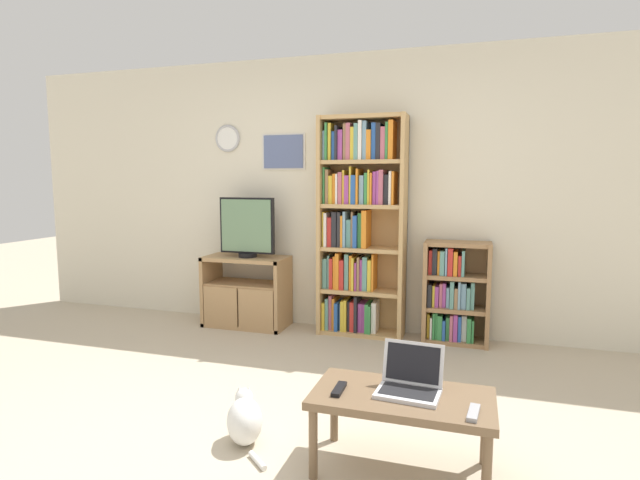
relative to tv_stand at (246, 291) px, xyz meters
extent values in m
plane|color=#BCAD93|center=(0.95, -1.96, -0.35)|extent=(18.00, 18.00, 0.00)
cube|color=beige|center=(0.95, 0.27, 0.95)|extent=(7.01, 0.06, 2.60)
torus|color=#B2B2B7|center=(-0.28, 0.23, 1.51)|extent=(0.27, 0.03, 0.27)
cylinder|color=white|center=(-0.28, 0.23, 1.51)|extent=(0.22, 0.02, 0.22)
cube|color=silver|center=(0.32, 0.24, 1.36)|extent=(0.45, 0.01, 0.35)
cube|color=slate|center=(0.32, 0.23, 1.36)|extent=(0.41, 0.02, 0.32)
cube|color=tan|center=(-0.39, 0.02, 0.00)|extent=(0.04, 0.41, 0.69)
cube|color=tan|center=(0.39, 0.02, 0.00)|extent=(0.04, 0.41, 0.69)
cube|color=tan|center=(0.00, 0.02, 0.33)|extent=(0.82, 0.41, 0.04)
cube|color=tan|center=(0.00, 0.02, -0.33)|extent=(0.82, 0.41, 0.04)
cube|color=tan|center=(0.00, 0.02, 0.07)|extent=(0.74, 0.37, 0.04)
cube|color=tan|center=(-0.19, -0.18, -0.12)|extent=(0.36, 0.02, 0.38)
cube|color=tan|center=(0.19, -0.18, -0.12)|extent=(0.36, 0.02, 0.38)
cylinder|color=black|center=(0.03, -0.01, 0.37)|extent=(0.18, 0.18, 0.04)
cube|color=black|center=(0.03, -0.01, 0.65)|extent=(0.55, 0.05, 0.54)
cube|color=slate|center=(0.03, -0.04, 0.65)|extent=(0.52, 0.01, 0.50)
cube|color=tan|center=(0.77, 0.07, 0.66)|extent=(0.04, 0.30, 2.01)
cube|color=tan|center=(1.52, 0.07, 0.66)|extent=(0.04, 0.30, 2.01)
cube|color=tan|center=(1.14, 0.21, 0.66)|extent=(0.79, 0.02, 2.01)
cube|color=tan|center=(1.14, 0.07, -0.33)|extent=(0.72, 0.27, 0.04)
cube|color=tan|center=(1.14, 0.07, 0.07)|extent=(0.72, 0.27, 0.04)
cube|color=tan|center=(1.14, 0.07, 0.46)|extent=(0.72, 0.27, 0.04)
cube|color=tan|center=(1.14, 0.07, 0.86)|extent=(0.72, 0.27, 0.04)
cube|color=tan|center=(1.14, 0.07, 1.25)|extent=(0.72, 0.27, 0.04)
cube|color=tan|center=(1.14, 0.07, 1.64)|extent=(0.72, 0.27, 0.04)
cube|color=gold|center=(0.80, 0.08, -0.18)|extent=(0.03, 0.24, 0.26)
cube|color=#5B9389|center=(0.83, 0.08, -0.16)|extent=(0.03, 0.22, 0.30)
cube|color=#B75B70|center=(0.86, 0.09, -0.15)|extent=(0.03, 0.20, 0.33)
cube|color=orange|center=(0.89, 0.09, -0.16)|extent=(0.03, 0.20, 0.30)
cube|color=#2856A8|center=(0.93, 0.08, -0.18)|extent=(0.03, 0.24, 0.26)
cube|color=#2856A8|center=(0.96, 0.09, -0.18)|extent=(0.02, 0.19, 0.25)
cube|color=gold|center=(0.98, 0.08, -0.17)|extent=(0.03, 0.22, 0.28)
cube|color=gold|center=(1.01, 0.08, -0.16)|extent=(0.02, 0.22, 0.29)
cube|color=#232328|center=(1.04, 0.09, -0.17)|extent=(0.02, 0.19, 0.28)
cube|color=red|center=(1.07, 0.09, -0.17)|extent=(0.04, 0.21, 0.28)
cube|color=#232328|center=(1.11, 0.08, -0.14)|extent=(0.03, 0.23, 0.33)
cube|color=#9E4293|center=(1.15, 0.09, -0.17)|extent=(0.04, 0.19, 0.27)
cube|color=#9E4293|center=(1.18, 0.09, -0.18)|extent=(0.02, 0.19, 0.27)
cube|color=#388947|center=(1.21, 0.08, -0.17)|extent=(0.03, 0.22, 0.27)
cube|color=#388947|center=(1.24, 0.08, -0.18)|extent=(0.02, 0.24, 0.26)
cube|color=white|center=(1.27, 0.09, -0.17)|extent=(0.04, 0.19, 0.29)
cube|color=#5B9389|center=(0.81, 0.09, 0.22)|extent=(0.04, 0.21, 0.28)
cube|color=#5B9389|center=(0.85, 0.09, 0.24)|extent=(0.02, 0.20, 0.31)
cube|color=red|center=(0.87, 0.08, 0.23)|extent=(0.03, 0.23, 0.28)
cube|color=orange|center=(0.90, 0.08, 0.24)|extent=(0.02, 0.22, 0.31)
cube|color=orange|center=(0.94, 0.08, 0.25)|extent=(0.03, 0.24, 0.34)
cube|color=red|center=(0.97, 0.08, 0.22)|extent=(0.04, 0.23, 0.27)
cube|color=#5B9389|center=(1.02, 0.09, 0.25)|extent=(0.04, 0.21, 0.33)
cube|color=orange|center=(1.06, 0.09, 0.24)|extent=(0.03, 0.20, 0.32)
cube|color=gold|center=(1.08, 0.08, 0.24)|extent=(0.02, 0.24, 0.30)
cube|color=#9E4293|center=(1.11, 0.08, 0.21)|extent=(0.02, 0.22, 0.26)
cube|color=#93704C|center=(1.13, 0.08, 0.24)|extent=(0.02, 0.22, 0.31)
cube|color=#9E4293|center=(1.15, 0.09, 0.23)|extent=(0.02, 0.20, 0.28)
cube|color=#5B9389|center=(1.19, 0.09, 0.24)|extent=(0.04, 0.20, 0.31)
cube|color=gold|center=(1.23, 0.09, 0.23)|extent=(0.03, 0.20, 0.29)
cube|color=orange|center=(1.26, 0.09, 0.25)|extent=(0.02, 0.21, 0.34)
cube|color=gold|center=(0.80, 0.08, 0.64)|extent=(0.02, 0.22, 0.32)
cube|color=white|center=(0.82, 0.08, 0.63)|extent=(0.02, 0.24, 0.31)
cube|color=red|center=(0.86, 0.09, 0.61)|extent=(0.04, 0.21, 0.27)
cube|color=#232328|center=(0.90, 0.08, 0.64)|extent=(0.04, 0.23, 0.32)
cube|color=#232328|center=(0.94, 0.08, 0.64)|extent=(0.03, 0.23, 0.32)
cube|color=orange|center=(0.97, 0.08, 0.62)|extent=(0.02, 0.22, 0.29)
cube|color=#759EB7|center=(1.00, 0.08, 0.64)|extent=(0.02, 0.22, 0.33)
cube|color=#5B9389|center=(1.03, 0.09, 0.61)|extent=(0.04, 0.19, 0.25)
cube|color=#93704C|center=(1.06, 0.09, 0.64)|extent=(0.02, 0.19, 0.32)
cube|color=#2856A8|center=(1.10, 0.08, 0.63)|extent=(0.04, 0.23, 0.29)
cube|color=#388947|center=(1.14, 0.09, 0.64)|extent=(0.04, 0.19, 0.31)
cube|color=orange|center=(1.18, 0.08, 0.65)|extent=(0.04, 0.24, 0.34)
cube|color=#388947|center=(0.80, 0.09, 1.04)|extent=(0.02, 0.20, 0.33)
cube|color=#93704C|center=(0.83, 0.09, 1.03)|extent=(0.03, 0.20, 0.31)
cube|color=gold|center=(0.86, 0.09, 1.00)|extent=(0.03, 0.20, 0.26)
cube|color=orange|center=(0.90, 0.09, 1.01)|extent=(0.04, 0.19, 0.27)
cube|color=white|center=(0.93, 0.08, 1.01)|extent=(0.02, 0.24, 0.27)
cube|color=#B75B70|center=(0.96, 0.08, 1.02)|extent=(0.04, 0.22, 0.29)
cube|color=gold|center=(0.98, 0.09, 1.03)|extent=(0.02, 0.20, 0.30)
cube|color=#9E4293|center=(1.02, 0.08, 1.00)|extent=(0.04, 0.22, 0.26)
cube|color=gold|center=(1.05, 0.08, 1.04)|extent=(0.02, 0.22, 0.34)
cube|color=#2856A8|center=(1.08, 0.08, 1.00)|extent=(0.04, 0.23, 0.26)
cube|color=orange|center=(1.12, 0.08, 1.03)|extent=(0.02, 0.24, 0.32)
cube|color=#759EB7|center=(1.15, 0.09, 1.00)|extent=(0.04, 0.21, 0.26)
cube|color=#388947|center=(1.19, 0.09, 1.01)|extent=(0.03, 0.21, 0.28)
cube|color=gold|center=(1.22, 0.08, 1.03)|extent=(0.02, 0.22, 0.31)
cube|color=orange|center=(1.24, 0.08, 1.01)|extent=(0.02, 0.23, 0.28)
cube|color=#9E4293|center=(1.27, 0.09, 1.02)|extent=(0.03, 0.20, 0.29)
cube|color=#9E4293|center=(1.30, 0.08, 1.02)|extent=(0.02, 0.22, 0.30)
cube|color=#B75B70|center=(1.33, 0.08, 1.03)|extent=(0.04, 0.22, 0.31)
cube|color=#232328|center=(1.37, 0.09, 1.01)|extent=(0.04, 0.19, 0.26)
cube|color=white|center=(1.41, 0.08, 1.02)|extent=(0.02, 0.22, 0.29)
cube|color=orange|center=(1.43, 0.08, 1.02)|extent=(0.02, 0.23, 0.29)
cube|color=#759EB7|center=(0.80, 0.09, 1.40)|extent=(0.02, 0.21, 0.26)
cube|color=#388947|center=(0.82, 0.08, 1.43)|extent=(0.02, 0.23, 0.33)
cube|color=gold|center=(0.85, 0.09, 1.43)|extent=(0.03, 0.21, 0.33)
cube|color=#2856A8|center=(0.89, 0.09, 1.40)|extent=(0.04, 0.19, 0.26)
cube|color=#232328|center=(0.92, 0.08, 1.42)|extent=(0.02, 0.24, 0.30)
cube|color=#9E4293|center=(0.95, 0.08, 1.40)|extent=(0.04, 0.22, 0.27)
cube|color=#93704C|center=(0.99, 0.09, 1.43)|extent=(0.03, 0.21, 0.32)
cube|color=#B75B70|center=(1.03, 0.08, 1.43)|extent=(0.04, 0.23, 0.32)
cube|color=gold|center=(1.07, 0.08, 1.41)|extent=(0.03, 0.22, 0.29)
cube|color=#5B9389|center=(1.10, 0.08, 1.43)|extent=(0.04, 0.24, 0.32)
cube|color=white|center=(1.14, 0.08, 1.44)|extent=(0.03, 0.24, 0.34)
cube|color=#759EB7|center=(1.17, 0.09, 1.44)|extent=(0.03, 0.21, 0.34)
cube|color=orange|center=(1.21, 0.09, 1.40)|extent=(0.04, 0.22, 0.26)
cube|color=#2856A8|center=(1.25, 0.09, 1.43)|extent=(0.04, 0.20, 0.32)
cube|color=#232328|center=(1.29, 0.09, 1.43)|extent=(0.04, 0.21, 0.32)
cube|color=#B75B70|center=(1.34, 0.09, 1.41)|extent=(0.04, 0.21, 0.28)
cube|color=#388947|center=(1.37, 0.09, 1.43)|extent=(0.02, 0.21, 0.32)
cube|color=orange|center=(1.41, 0.08, 1.44)|extent=(0.04, 0.23, 0.34)
cube|color=#9E754C|center=(1.73, 0.08, 0.11)|extent=(0.04, 0.29, 0.90)
cube|color=#9E754C|center=(2.26, 0.08, 0.11)|extent=(0.04, 0.29, 0.90)
cube|color=#9E754C|center=(1.99, 0.21, 0.11)|extent=(0.56, 0.02, 0.90)
cube|color=#9E754C|center=(1.99, 0.08, -0.33)|extent=(0.49, 0.25, 0.04)
cube|color=#9E754C|center=(1.99, 0.08, -0.04)|extent=(0.49, 0.25, 0.04)
cube|color=#9E754C|center=(1.99, 0.08, 0.25)|extent=(0.49, 0.25, 0.04)
cube|color=#9E754C|center=(1.99, 0.08, 0.54)|extent=(0.49, 0.25, 0.04)
cube|color=gold|center=(1.77, 0.10, -0.20)|extent=(0.02, 0.18, 0.22)
cube|color=white|center=(1.79, 0.09, -0.21)|extent=(0.02, 0.22, 0.19)
cube|color=#388947|center=(1.81, 0.09, -0.19)|extent=(0.02, 0.21, 0.24)
cube|color=#388947|center=(1.83, 0.09, -0.19)|extent=(0.02, 0.20, 0.24)
cube|color=#388947|center=(1.87, 0.09, -0.20)|extent=(0.04, 0.21, 0.22)
cube|color=#2856A8|center=(1.90, 0.09, -0.22)|extent=(0.03, 0.23, 0.18)
cube|color=#388947|center=(1.93, 0.09, -0.21)|extent=(0.03, 0.20, 0.20)
cube|color=#B75B70|center=(1.96, 0.09, -0.19)|extent=(0.03, 0.23, 0.23)
cube|color=#9E4293|center=(2.00, 0.09, -0.19)|extent=(0.04, 0.22, 0.24)
cube|color=#2856A8|center=(2.03, 0.09, -0.20)|extent=(0.03, 0.21, 0.22)
cube|color=white|center=(2.07, 0.10, -0.20)|extent=(0.04, 0.18, 0.23)
cube|color=#388947|center=(2.11, 0.09, -0.20)|extent=(0.04, 0.23, 0.22)
cube|color=#388947|center=(2.14, 0.09, -0.21)|extent=(0.02, 0.22, 0.20)
cube|color=#232328|center=(1.77, 0.09, 0.08)|extent=(0.04, 0.23, 0.20)
cube|color=gold|center=(1.80, 0.09, 0.08)|extent=(0.02, 0.20, 0.19)
cube|color=#9E4293|center=(1.83, 0.10, 0.07)|extent=(0.03, 0.19, 0.18)
cube|color=#B75B70|center=(1.87, 0.10, 0.08)|extent=(0.03, 0.18, 0.21)
cube|color=#9E4293|center=(1.89, 0.10, 0.09)|extent=(0.03, 0.18, 0.21)
cube|color=#759EB7|center=(1.93, 0.10, 0.07)|extent=(0.02, 0.19, 0.18)
cube|color=#5B9389|center=(1.96, 0.09, 0.10)|extent=(0.03, 0.22, 0.24)
cube|color=#93704C|center=(2.00, 0.09, 0.07)|extent=(0.03, 0.21, 0.18)
cube|color=#759EB7|center=(2.02, 0.09, 0.10)|extent=(0.02, 0.22, 0.24)
cube|color=#759EB7|center=(2.06, 0.09, 0.09)|extent=(0.04, 0.19, 0.22)
cube|color=#5B9389|center=(2.10, 0.09, 0.07)|extent=(0.03, 0.21, 0.19)
cube|color=#5B9389|center=(2.13, 0.10, 0.10)|extent=(0.03, 0.19, 0.24)
cube|color=red|center=(1.77, 0.10, 0.37)|extent=(0.03, 0.18, 0.21)
cube|color=#232328|center=(1.81, 0.09, 0.38)|extent=(0.04, 0.20, 0.23)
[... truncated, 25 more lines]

